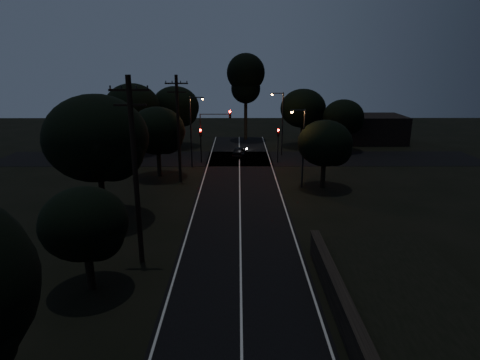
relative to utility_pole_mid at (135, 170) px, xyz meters
name	(u,v)px	position (x,y,z in m)	size (l,w,h in m)	color
road_surface	(240,184)	(6.00, 16.12, -5.73)	(60.00, 70.00, 0.03)	black
utility_pole_mid	(135,170)	(0.00, 0.00, 0.00)	(2.20, 0.30, 11.00)	black
utility_pole_far	(178,128)	(0.00, 17.00, -0.25)	(2.20, 0.30, 10.50)	black
tree_left_b	(87,226)	(-1.84, -3.09, -2.09)	(4.43, 4.43, 5.63)	black
tree_left_c	(100,141)	(-4.23, 6.85, 0.40)	(7.51, 7.51, 9.49)	black
tree_left_d	(159,132)	(-2.30, 18.88, -1.00)	(5.76, 5.76, 7.31)	black
tree_far_nw	(177,108)	(-2.76, 34.87, -0.26)	(6.67, 6.67, 8.45)	black
tree_far_w	(134,108)	(-7.75, 30.86, 0.14)	(7.09, 7.09, 9.04)	black
tree_far_ne	(305,109)	(15.23, 34.87, -0.51)	(6.39, 6.39, 8.08)	black
tree_far_e	(345,118)	(20.19, 31.89, -1.28)	(5.42, 5.42, 6.88)	black
tree_right_a	(327,145)	(14.18, 14.90, -1.52)	(5.12, 5.12, 6.50)	black
tall_pine	(246,78)	(7.00, 40.00, 3.59)	(5.70, 5.70, 12.96)	black
building_left	(104,129)	(-14.00, 37.00, -3.54)	(10.00, 8.00, 4.40)	black
building_right	(372,129)	(26.00, 38.00, -3.74)	(9.00, 7.00, 4.00)	black
signal_left	(201,139)	(1.40, 24.99, -2.90)	(0.28, 0.35, 4.10)	black
signal_right	(278,139)	(10.60, 24.99, -2.90)	(0.28, 0.35, 4.10)	black
signal_mast	(215,127)	(3.09, 24.99, -1.40)	(3.70, 0.35, 6.25)	black
streetlight_a	(192,127)	(0.69, 23.00, -1.10)	(1.66, 0.26, 8.00)	black
streetlight_b	(281,119)	(11.31, 29.00, -1.10)	(1.66, 0.26, 8.00)	black
streetlight_c	(302,143)	(11.83, 15.00, -1.39)	(1.46, 0.26, 7.50)	black
car	(239,152)	(6.02, 28.19, -5.10)	(1.50, 3.73, 1.27)	black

